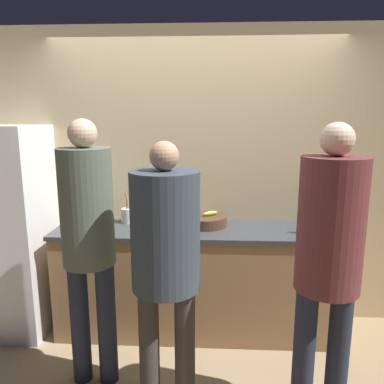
{
  "coord_description": "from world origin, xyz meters",
  "views": [
    {
      "loc": [
        0.15,
        -2.67,
        1.85
      ],
      "look_at": [
        0.0,
        0.14,
        1.28
      ],
      "focal_mm": 35.0,
      "sensor_mm": 36.0,
      "label": 1
    }
  ],
  "objects_px": {
    "person_left": "(88,232)",
    "bottle_clear": "(309,224)",
    "potted_plant": "(100,212)",
    "cup_blue": "(91,218)",
    "fruit_bowl": "(205,220)",
    "utensil_crock": "(129,215)",
    "cup_black": "(84,229)",
    "refrigerator": "(3,231)",
    "person_right": "(329,251)",
    "person_center": "(166,250)"
  },
  "relations": [
    {
      "from": "person_left",
      "to": "bottle_clear",
      "type": "height_order",
      "value": "person_left"
    },
    {
      "from": "person_left",
      "to": "potted_plant",
      "type": "height_order",
      "value": "person_left"
    },
    {
      "from": "cup_blue",
      "to": "potted_plant",
      "type": "distance_m",
      "value": 0.15
    },
    {
      "from": "person_left",
      "to": "fruit_bowl",
      "type": "distance_m",
      "value": 1.09
    },
    {
      "from": "utensil_crock",
      "to": "cup_black",
      "type": "distance_m",
      "value": 0.45
    },
    {
      "from": "potted_plant",
      "to": "refrigerator",
      "type": "bearing_deg",
      "value": -175.49
    },
    {
      "from": "person_left",
      "to": "person_right",
      "type": "height_order",
      "value": "person_left"
    },
    {
      "from": "refrigerator",
      "to": "cup_blue",
      "type": "height_order",
      "value": "refrigerator"
    },
    {
      "from": "refrigerator",
      "to": "potted_plant",
      "type": "xyz_separation_m",
      "value": [
        0.83,
        0.07,
        0.16
      ]
    },
    {
      "from": "refrigerator",
      "to": "cup_black",
      "type": "xyz_separation_m",
      "value": [
        0.77,
        -0.16,
        0.08
      ]
    },
    {
      "from": "fruit_bowl",
      "to": "person_center",
      "type": "bearing_deg",
      "value": -102.62
    },
    {
      "from": "person_left",
      "to": "utensil_crock",
      "type": "distance_m",
      "value": 0.84
    },
    {
      "from": "fruit_bowl",
      "to": "utensil_crock",
      "type": "relative_size",
      "value": 1.35
    },
    {
      "from": "person_right",
      "to": "fruit_bowl",
      "type": "relative_size",
      "value": 4.84
    },
    {
      "from": "person_left",
      "to": "fruit_bowl",
      "type": "xyz_separation_m",
      "value": [
        0.76,
        0.77,
        -0.13
      ]
    },
    {
      "from": "person_left",
      "to": "cup_black",
      "type": "bearing_deg",
      "value": 112.58
    },
    {
      "from": "cup_blue",
      "to": "person_left",
      "type": "bearing_deg",
      "value": -72.65
    },
    {
      "from": "fruit_bowl",
      "to": "cup_black",
      "type": "distance_m",
      "value": 1.0
    },
    {
      "from": "refrigerator",
      "to": "person_left",
      "type": "xyz_separation_m",
      "value": [
        0.97,
        -0.65,
        0.21
      ]
    },
    {
      "from": "refrigerator",
      "to": "cup_blue",
      "type": "bearing_deg",
      "value": 10.77
    },
    {
      "from": "potted_plant",
      "to": "bottle_clear",
      "type": "bearing_deg",
      "value": -4.55
    },
    {
      "from": "person_center",
      "to": "utensil_crock",
      "type": "relative_size",
      "value": 6.15
    },
    {
      "from": "cup_blue",
      "to": "refrigerator",
      "type": "bearing_deg",
      "value": -169.23
    },
    {
      "from": "cup_blue",
      "to": "person_center",
      "type": "bearing_deg",
      "value": -51.72
    },
    {
      "from": "person_right",
      "to": "potted_plant",
      "type": "xyz_separation_m",
      "value": [
        -1.61,
        1.0,
        -0.05
      ]
    },
    {
      "from": "utensil_crock",
      "to": "bottle_clear",
      "type": "xyz_separation_m",
      "value": [
        1.51,
        -0.25,
        0.01
      ]
    },
    {
      "from": "person_left",
      "to": "utensil_crock",
      "type": "height_order",
      "value": "person_left"
    },
    {
      "from": "bottle_clear",
      "to": "cup_blue",
      "type": "relative_size",
      "value": 2.29
    },
    {
      "from": "bottle_clear",
      "to": "cup_black",
      "type": "height_order",
      "value": "bottle_clear"
    },
    {
      "from": "person_left",
      "to": "cup_blue",
      "type": "xyz_separation_m",
      "value": [
        -0.25,
        0.79,
        -0.12
      ]
    },
    {
      "from": "bottle_clear",
      "to": "potted_plant",
      "type": "height_order",
      "value": "potted_plant"
    },
    {
      "from": "fruit_bowl",
      "to": "potted_plant",
      "type": "height_order",
      "value": "potted_plant"
    },
    {
      "from": "cup_blue",
      "to": "potted_plant",
      "type": "xyz_separation_m",
      "value": [
        0.11,
        -0.07,
        0.08
      ]
    },
    {
      "from": "utensil_crock",
      "to": "bottle_clear",
      "type": "bearing_deg",
      "value": -9.41
    },
    {
      "from": "person_left",
      "to": "cup_black",
      "type": "height_order",
      "value": "person_left"
    },
    {
      "from": "fruit_bowl",
      "to": "cup_blue",
      "type": "bearing_deg",
      "value": 179.13
    },
    {
      "from": "bottle_clear",
      "to": "refrigerator",
      "type": "bearing_deg",
      "value": 178.4
    },
    {
      "from": "cup_black",
      "to": "fruit_bowl",
      "type": "bearing_deg",
      "value": 16.62
    },
    {
      "from": "utensil_crock",
      "to": "cup_black",
      "type": "relative_size",
      "value": 3.12
    },
    {
      "from": "person_center",
      "to": "bottle_clear",
      "type": "distance_m",
      "value": 1.31
    },
    {
      "from": "person_right",
      "to": "cup_blue",
      "type": "distance_m",
      "value": 2.03
    },
    {
      "from": "person_right",
      "to": "potted_plant",
      "type": "distance_m",
      "value": 1.9
    },
    {
      "from": "utensil_crock",
      "to": "cup_black",
      "type": "height_order",
      "value": "utensil_crock"
    },
    {
      "from": "fruit_bowl",
      "to": "cup_black",
      "type": "xyz_separation_m",
      "value": [
        -0.96,
        -0.29,
        -0.0
      ]
    },
    {
      "from": "person_center",
      "to": "cup_blue",
      "type": "relative_size",
      "value": 18.51
    },
    {
      "from": "refrigerator",
      "to": "utensil_crock",
      "type": "height_order",
      "value": "refrigerator"
    },
    {
      "from": "refrigerator",
      "to": "cup_black",
      "type": "relative_size",
      "value": 19.91
    },
    {
      "from": "person_center",
      "to": "person_right",
      "type": "distance_m",
      "value": 0.94
    },
    {
      "from": "person_left",
      "to": "bottle_clear",
      "type": "relative_size",
      "value": 8.67
    },
    {
      "from": "person_center",
      "to": "bottle_clear",
      "type": "bearing_deg",
      "value": 36.76
    }
  ]
}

